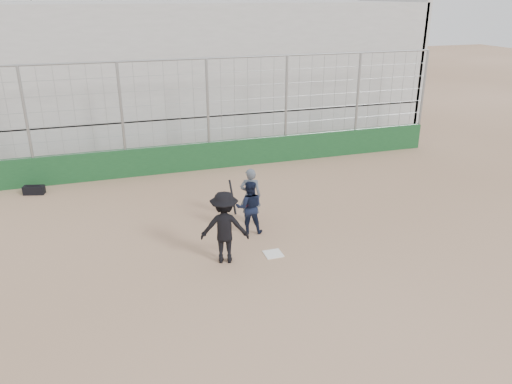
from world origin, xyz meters
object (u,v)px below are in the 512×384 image
object	(u,v)px
batter_at_plate	(225,227)
umpire	(250,198)
catcher_crouched	(249,216)
equipment_bag	(34,190)

from	to	relation	value
batter_at_plate	umpire	xyz separation A→B (m)	(1.25, 1.93, -0.17)
catcher_crouched	umpire	xyz separation A→B (m)	(0.24, 0.65, 0.22)
batter_at_plate	equipment_bag	world-z (taller)	batter_at_plate
catcher_crouched	equipment_bag	bearing A→B (deg)	140.06
catcher_crouched	equipment_bag	distance (m)	7.60
equipment_bag	umpire	bearing A→B (deg)	-34.85
umpire	equipment_bag	xyz separation A→B (m)	(-6.06, 4.22, -0.59)
batter_at_plate	umpire	size ratio (longest dim) A/B	1.34
batter_at_plate	umpire	distance (m)	2.30
batter_at_plate	equipment_bag	distance (m)	7.84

